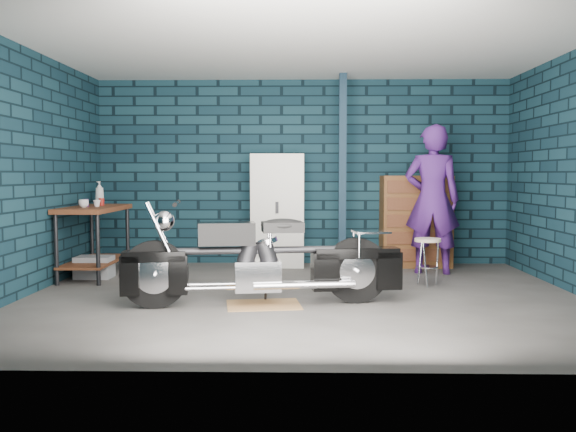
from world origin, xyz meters
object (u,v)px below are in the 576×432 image
(motorcycle, at_px, (263,253))
(person, at_px, (432,199))
(workbench, at_px, (95,242))
(shop_stool, at_px, (427,262))
(storage_bin, at_px, (94,267))
(tool_chest, at_px, (416,221))
(locker, at_px, (278,210))

(motorcycle, distance_m, person, 2.98)
(workbench, relative_size, motorcycle, 0.58)
(motorcycle, distance_m, shop_stool, 2.20)
(shop_stool, bearing_deg, person, 75.30)
(storage_bin, relative_size, tool_chest, 0.34)
(motorcycle, height_order, shop_stool, motorcycle)
(workbench, relative_size, person, 0.71)
(workbench, relative_size, shop_stool, 2.48)
(locker, bearing_deg, person, -16.30)
(motorcycle, bearing_deg, storage_bin, 136.99)
(shop_stool, bearing_deg, motorcycle, -149.39)
(storage_bin, xyz_separation_m, shop_stool, (4.14, -0.45, 0.14))
(motorcycle, distance_m, storage_bin, 2.78)
(workbench, distance_m, shop_stool, 4.20)
(storage_bin, bearing_deg, locker, 25.14)
(motorcycle, bearing_deg, locker, 80.74)
(person, bearing_deg, workbench, 14.76)
(motorcycle, xyz_separation_m, tool_chest, (2.02, 2.65, 0.12))
(motorcycle, bearing_deg, person, 35.53)
(storage_bin, distance_m, shop_stool, 4.17)
(person, distance_m, shop_stool, 1.19)
(shop_stool, bearing_deg, workbench, 172.50)
(workbench, bearing_deg, locker, 23.00)
(tool_chest, distance_m, shop_stool, 1.58)
(locker, bearing_deg, tool_chest, 0.00)
(person, xyz_separation_m, storage_bin, (-4.38, -0.47, -0.85))
(person, height_order, storage_bin, person)
(motorcycle, bearing_deg, tool_chest, 44.30)
(motorcycle, relative_size, shop_stool, 4.25)
(workbench, relative_size, storage_bin, 3.13)
(tool_chest, bearing_deg, motorcycle, -127.37)
(workbench, bearing_deg, tool_chest, 12.92)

